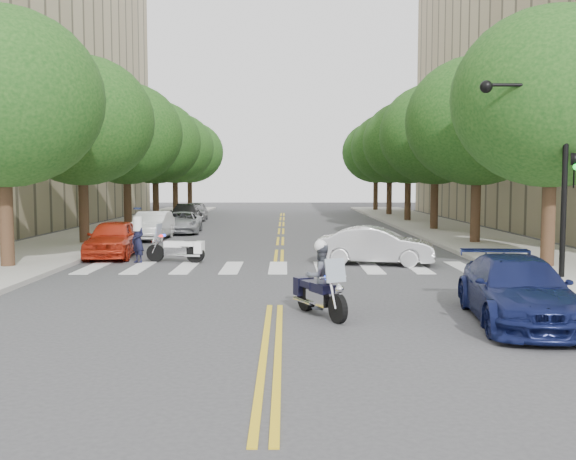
{
  "coord_description": "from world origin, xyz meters",
  "views": [
    {
      "loc": [
        0.24,
        -14.76,
        2.92
      ],
      "look_at": [
        0.33,
        6.14,
        1.3
      ],
      "focal_mm": 40.0,
      "sensor_mm": 36.0,
      "label": 1
    }
  ],
  "objects_px": {
    "motorcycle_police": "(319,282)",
    "convertible": "(377,246)",
    "motorcycle_parked": "(180,249)",
    "sedan_blue": "(517,290)",
    "officer_standing": "(138,241)"
  },
  "relations": [
    {
      "from": "convertible",
      "to": "motorcycle_police",
      "type": "bearing_deg",
      "value": 176.71
    },
    {
      "from": "convertible",
      "to": "sedan_blue",
      "type": "xyz_separation_m",
      "value": [
        1.59,
        -9.13,
        0.02
      ]
    },
    {
      "from": "motorcycle_police",
      "to": "convertible",
      "type": "xyz_separation_m",
      "value": [
        2.44,
        8.44,
        -0.08
      ]
    },
    {
      "from": "motorcycle_parked",
      "to": "sedan_blue",
      "type": "height_order",
      "value": "motorcycle_parked"
    },
    {
      "from": "motorcycle_parked",
      "to": "sedan_blue",
      "type": "distance_m",
      "value": 12.88
    },
    {
      "from": "motorcycle_parked",
      "to": "convertible",
      "type": "bearing_deg",
      "value": -83.8
    },
    {
      "from": "motorcycle_police",
      "to": "motorcycle_parked",
      "type": "distance_m",
      "value": 10.04
    },
    {
      "from": "motorcycle_police",
      "to": "sedan_blue",
      "type": "bearing_deg",
      "value": 145.2
    },
    {
      "from": "motorcycle_police",
      "to": "convertible",
      "type": "relative_size",
      "value": 0.48
    },
    {
      "from": "motorcycle_parked",
      "to": "sedan_blue",
      "type": "bearing_deg",
      "value": -127.97
    },
    {
      "from": "motorcycle_parked",
      "to": "sedan_blue",
      "type": "relative_size",
      "value": 0.46
    },
    {
      "from": "officer_standing",
      "to": "convertible",
      "type": "relative_size",
      "value": 0.4
    },
    {
      "from": "motorcycle_police",
      "to": "motorcycle_parked",
      "type": "bearing_deg",
      "value": -88.7
    },
    {
      "from": "officer_standing",
      "to": "sedan_blue",
      "type": "xyz_separation_m",
      "value": [
        9.97,
        -9.6,
        -0.12
      ]
    },
    {
      "from": "motorcycle_police",
      "to": "sedan_blue",
      "type": "xyz_separation_m",
      "value": [
        4.03,
        -0.69,
        -0.07
      ]
    }
  ]
}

